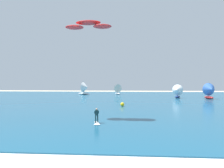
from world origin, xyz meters
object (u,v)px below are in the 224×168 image
at_px(sailboat_far_left, 85,88).
at_px(kite, 88,25).
at_px(sailboat_mid_left, 117,89).
at_px(sailboat_leading, 210,91).
at_px(marker_buoy, 122,104).
at_px(sailboat_far_right, 177,91).
at_px(kitesurfer, 97,118).

bearing_deg(sailboat_far_left, kite, -77.93).
xyz_separation_m(kite, sailboat_far_left, (-10.59, 49.53, -9.40)).
xyz_separation_m(sailboat_mid_left, sailboat_far_left, (-11.89, -2.73, 0.40)).
relative_size(sailboat_leading, marker_buoy, 6.61).
distance_m(sailboat_mid_left, sailboat_far_right, 25.10).
relative_size(kite, sailboat_leading, 1.22).
relative_size(sailboat_leading, sailboat_far_right, 1.12).
bearing_deg(kite, sailboat_mid_left, 88.58).
bearing_deg(sailboat_far_right, kite, -119.20).
bearing_deg(sailboat_far_left, sailboat_far_right, -25.49).
bearing_deg(kite, sailboat_leading, 49.10).
relative_size(kitesurfer, marker_buoy, 2.70).
bearing_deg(kite, kitesurfer, -65.43).
distance_m(sailboat_mid_left, sailboat_far_left, 12.20).
distance_m(sailboat_far_left, marker_buoy, 39.33).
relative_size(sailboat_mid_left, sailboat_far_left, 0.83).
bearing_deg(sailboat_mid_left, sailboat_leading, -37.41).
bearing_deg(marker_buoy, sailboat_far_right, 54.77).
bearing_deg(sailboat_far_right, sailboat_leading, -20.86).
bearing_deg(kite, marker_buoy, 72.72).
bearing_deg(kitesurfer, sailboat_leading, 53.60).
bearing_deg(marker_buoy, sailboat_leading, 38.66).
relative_size(kitesurfer, sailboat_mid_left, 0.46).
height_order(kite, marker_buoy, kite).
height_order(kitesurfer, sailboat_far_left, sailboat_far_left).
height_order(sailboat_mid_left, sailboat_far_left, sailboat_far_left).
relative_size(kitesurfer, sailboat_far_left, 0.38).
distance_m(kitesurfer, marker_buoy, 16.74).
distance_m(kitesurfer, kite, 11.84).
distance_m(kitesurfer, sailboat_far_left, 54.41).
bearing_deg(kite, sailboat_far_left, 102.07).
bearing_deg(marker_buoy, kite, -107.28).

